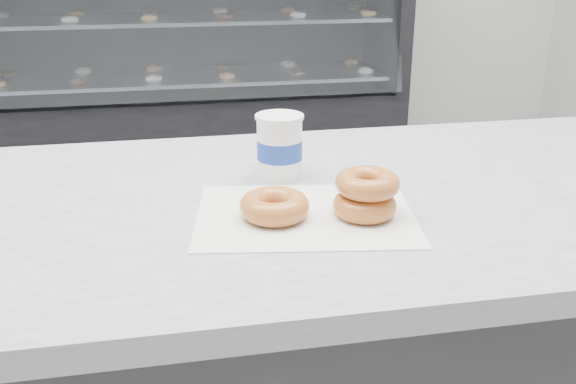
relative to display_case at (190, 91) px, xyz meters
name	(u,v)px	position (x,y,z in m)	size (l,w,h in m)	color
display_case	(190,91)	(0.00, 0.00, 0.00)	(2.40, 0.74, 1.25)	black
wax_paper	(305,215)	(0.06, -2.81, 0.41)	(0.34, 0.26, 0.00)	white
donut_single	(274,206)	(0.01, -2.81, 0.43)	(0.11, 0.11, 0.04)	#D07D39
donut_stack	(366,194)	(0.16, -2.83, 0.45)	(0.14, 0.14, 0.07)	#D07D39
coffee_cup	(280,146)	(0.06, -2.63, 0.47)	(0.10, 0.10, 0.12)	white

